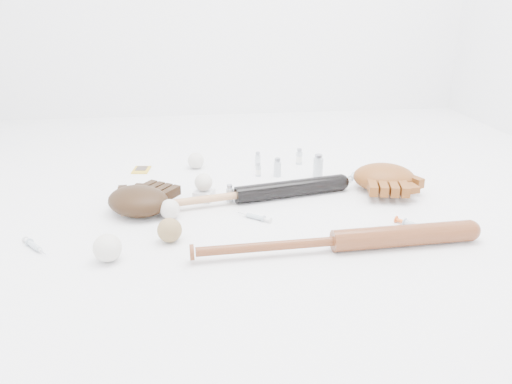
{
  "coord_description": "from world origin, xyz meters",
  "views": [
    {
      "loc": [
        -0.2,
        -1.65,
        0.72
      ],
      "look_at": [
        0.0,
        -0.01,
        0.06
      ],
      "focal_mm": 35.0,
      "sensor_mm": 36.0,
      "label": 1
    }
  ],
  "objects": [
    {
      "name": "vial_2",
      "position": [
        0.13,
        0.3,
        0.04
      ],
      "size": [
        0.03,
        0.03,
        0.08
      ],
      "primitive_type": "cylinder",
      "color": "silver",
      "rests_on": "ground"
    },
    {
      "name": "bat_dark",
      "position": [
        -0.06,
        0.03,
        0.03
      ],
      "size": [
        0.88,
        0.24,
        0.06
      ],
      "primitive_type": null,
      "rotation": [
        0.0,
        0.0,
        0.2
      ],
      "color": "black",
      "rests_on": "ground"
    },
    {
      "name": "vial_5",
      "position": [
        0.26,
        0.45,
        0.04
      ],
      "size": [
        0.03,
        0.03,
        0.07
      ],
      "primitive_type": "cylinder",
      "color": "silver",
      "rests_on": "ground"
    },
    {
      "name": "syringe_3",
      "position": [
        0.5,
        -0.25,
        0.01
      ],
      "size": [
        0.13,
        0.15,
        0.02
      ],
      "primitive_type": null,
      "rotation": [
        0.0,
        0.0,
        -0.89
      ],
      "color": "#ADBCC6",
      "rests_on": "ground"
    },
    {
      "name": "baseball_aged",
      "position": [
        -0.29,
        -0.24,
        0.04
      ],
      "size": [
        0.08,
        0.08,
        0.08
      ],
      "primitive_type": "sphere",
      "color": "olive",
      "rests_on": "ground"
    },
    {
      "name": "syringe_1",
      "position": [
        -0.01,
        -0.11,
        0.01
      ],
      "size": [
        0.13,
        0.11,
        0.02
      ],
      "primitive_type": null,
      "rotation": [
        0.0,
        0.0,
        2.47
      ],
      "color": "#ADBCC6",
      "rests_on": "ground"
    },
    {
      "name": "vial_4",
      "position": [
        -0.09,
        0.06,
        0.03
      ],
      "size": [
        0.03,
        0.03,
        0.07
      ],
      "primitive_type": "cylinder",
      "color": "silver",
      "rests_on": "ground"
    },
    {
      "name": "vial_0",
      "position": [
        0.07,
        0.45,
        0.03
      ],
      "size": [
        0.02,
        0.02,
        0.06
      ],
      "primitive_type": "cylinder",
      "color": "silver",
      "rests_on": "ground"
    },
    {
      "name": "baseball_on_pedestal",
      "position": [
        -0.18,
        0.08,
        0.07
      ],
      "size": [
        0.07,
        0.07,
        0.07
      ],
      "primitive_type": "sphere",
      "color": "silver",
      "rests_on": "pedestal"
    },
    {
      "name": "pedestal",
      "position": [
        -0.18,
        0.08,
        0.02
      ],
      "size": [
        0.09,
        0.09,
        0.04
      ],
      "primitive_type": "cube",
      "rotation": [
        0.0,
        0.0,
        -0.4
      ],
      "color": "white",
      "rests_on": "ground"
    },
    {
      "name": "trading_card",
      "position": [
        -0.44,
        0.45,
        0.0
      ],
      "size": [
        0.08,
        0.1,
        0.01
      ],
      "primitive_type": "cube",
      "rotation": [
        0.0,
        0.0,
        -0.13
      ],
      "color": "gold",
      "rests_on": "ground"
    },
    {
      "name": "vial_1",
      "position": [
        0.05,
        0.32,
        0.03
      ],
      "size": [
        0.02,
        0.02,
        0.06
      ],
      "primitive_type": "cylinder",
      "color": "silver",
      "rests_on": "ground"
    },
    {
      "name": "vial_3",
      "position": [
        0.3,
        0.28,
        0.05
      ],
      "size": [
        0.04,
        0.04,
        0.1
      ],
      "primitive_type": "cylinder",
      "color": "silver",
      "rests_on": "ground"
    },
    {
      "name": "syringe_2",
      "position": [
        0.44,
        0.24,
        0.01
      ],
      "size": [
        0.1,
        0.14,
        0.02
      ],
      "primitive_type": null,
      "rotation": [
        0.0,
        0.0,
        1.05
      ],
      "color": "#ADBCC6",
      "rests_on": "ground"
    },
    {
      "name": "bat_wood",
      "position": [
        0.2,
        -0.37,
        0.03
      ],
      "size": [
        0.92,
        0.1,
        0.07
      ],
      "primitive_type": null,
      "rotation": [
        0.0,
        0.0,
        0.04
      ],
      "color": "brown",
      "rests_on": "ground"
    },
    {
      "name": "baseball_mid",
      "position": [
        -0.47,
        -0.34,
        0.04
      ],
      "size": [
        0.08,
        0.08,
        0.08
      ],
      "primitive_type": "sphere",
      "color": "silver",
      "rests_on": "ground"
    },
    {
      "name": "glove_dark",
      "position": [
        -0.41,
        -0.01,
        0.05
      ],
      "size": [
        0.37,
        0.37,
        0.1
      ],
      "primitive_type": null,
      "rotation": [
        0.0,
        0.0,
        -0.62
      ],
      "color": "black",
      "rests_on": "ground"
    },
    {
      "name": "baseball_upper",
      "position": [
        -0.21,
        0.45,
        0.04
      ],
      "size": [
        0.07,
        0.07,
        0.07
      ],
      "primitive_type": "sphere",
      "color": "silver",
      "rests_on": "ground"
    },
    {
      "name": "glove_tan",
      "position": [
        0.52,
        0.11,
        0.05
      ],
      "size": [
        0.34,
        0.34,
        0.1
      ],
      "primitive_type": null,
      "rotation": [
        0.0,
        0.0,
        2.92
      ],
      "color": "brown",
      "rests_on": "ground"
    },
    {
      "name": "baseball_left",
      "position": [
        -0.3,
        -0.07,
        0.03
      ],
      "size": [
        0.07,
        0.07,
        0.07
      ],
      "primitive_type": "sphere",
      "color": "silver",
      "rests_on": "ground"
    },
    {
      "name": "syringe_0",
      "position": [
        -0.7,
        -0.24,
        0.01
      ],
      "size": [
        0.12,
        0.13,
        0.02
      ],
      "primitive_type": null,
      "rotation": [
        0.0,
        0.0,
        -0.87
      ],
      "color": "#ADBCC6",
      "rests_on": "ground"
    }
  ]
}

